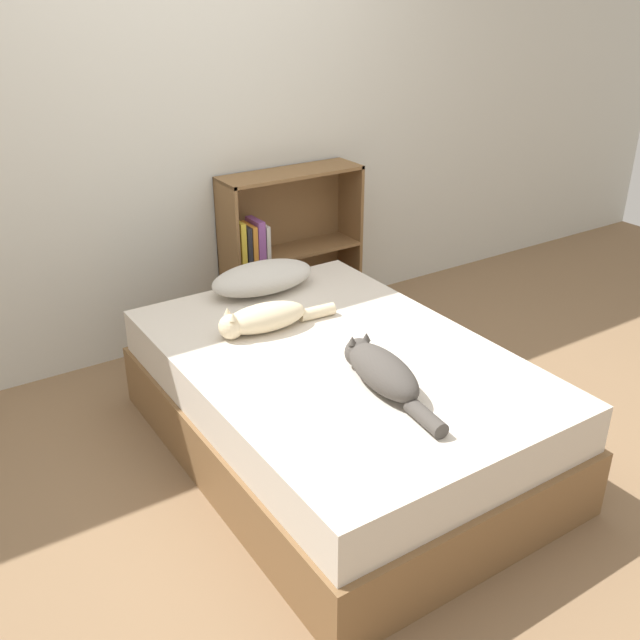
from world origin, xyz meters
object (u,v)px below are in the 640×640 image
pillow (263,278)px  bookshelf (283,247)px  cat_dark (382,371)px  bed (337,404)px  cat_light (263,318)px

pillow → bookshelf: (0.43, 0.53, -0.08)m
pillow → cat_dark: bearing=-93.7°
bookshelf → pillow: bearing=-129.3°
pillow → cat_dark: size_ratio=0.87×
bed → cat_light: cat_light is taller
cat_dark → bookshelf: 1.68m
cat_light → bookshelf: bearing=-120.9°
bookshelf → bed: bearing=-110.8°
pillow → cat_dark: (-0.07, -1.07, -0.00)m
bed → cat_dark: bearing=-92.2°
bed → pillow: size_ratio=3.40×
bed → cat_dark: cat_dark is taller
bed → cat_light: bearing=113.8°
cat_light → bookshelf: size_ratio=0.61×
pillow → cat_dark: cat_dark is taller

